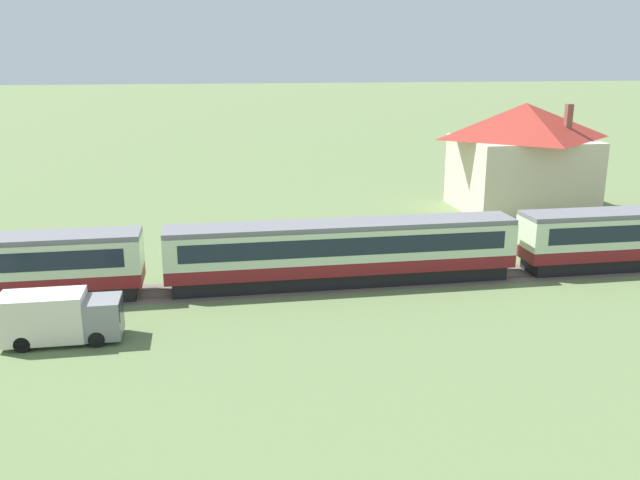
% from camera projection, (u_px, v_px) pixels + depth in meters
% --- Properties ---
extents(passenger_train, '(114.37, 2.93, 3.97)m').
position_uv_depth(passenger_train, '(347.00, 250.00, 42.21)').
color(passenger_train, maroon).
rests_on(passenger_train, ground_plane).
extents(railway_track, '(171.53, 3.60, 0.04)m').
position_uv_depth(railway_track, '(384.00, 281.00, 43.20)').
color(railway_track, '#665B51').
rests_on(railway_track, ground_plane).
extents(station_house_red_roof, '(11.97, 10.40, 9.75)m').
position_uv_depth(station_house_red_roof, '(522.00, 155.00, 61.70)').
color(station_house_red_roof, beige).
rests_on(station_house_red_roof, ground_plane).
extents(delivery_truck_grey, '(5.82, 2.19, 2.58)m').
position_uv_depth(delivery_truck_grey, '(59.00, 317.00, 33.71)').
color(delivery_truck_grey, gray).
rests_on(delivery_truck_grey, ground_plane).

